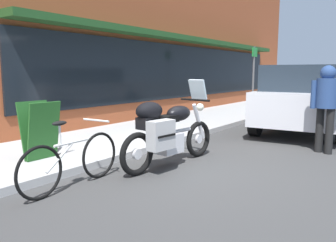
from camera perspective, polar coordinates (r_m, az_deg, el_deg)
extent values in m
plane|color=#393939|center=(5.62, 3.58, -7.60)|extent=(80.00, 80.00, 0.00)
cube|color=brown|center=(12.66, 2.82, 17.14)|extent=(19.82, 0.35, 6.99)
cube|color=black|center=(12.39, 3.56, 8.30)|extent=(13.88, 0.06, 1.80)
cube|color=#1E471E|center=(12.33, 4.50, 13.41)|extent=(13.88, 0.60, 0.16)
cube|color=#A8A8A8|center=(14.66, 14.24, 2.21)|extent=(30.00, 2.62, 0.12)
torus|color=black|center=(6.19, 5.14, -3.02)|extent=(0.66, 0.16, 0.66)
cylinder|color=silver|center=(6.19, 5.14, -3.02)|extent=(0.17, 0.08, 0.16)
torus|color=black|center=(5.06, -5.25, -5.56)|extent=(0.66, 0.16, 0.66)
cylinder|color=silver|center=(5.06, -5.25, -5.56)|extent=(0.17, 0.08, 0.16)
cube|color=silver|center=(5.55, 0.14, -3.76)|extent=(0.47, 0.34, 0.32)
cylinder|color=silver|center=(5.56, 0.48, -1.96)|extent=(1.00, 0.16, 0.06)
ellipsoid|color=black|center=(5.67, 1.81, 1.29)|extent=(0.55, 0.33, 0.26)
cube|color=black|center=(5.36, -1.06, 0.25)|extent=(0.62, 0.30, 0.11)
cube|color=black|center=(5.13, -3.56, -0.35)|extent=(0.30, 0.25, 0.18)
cylinder|color=silver|center=(6.13, 5.18, -0.09)|extent=(0.35, 0.11, 0.67)
cylinder|color=black|center=(5.99, 4.54, 3.57)|extent=(0.10, 0.62, 0.04)
cube|color=silver|center=(6.05, 5.02, 5.32)|extent=(0.18, 0.33, 0.35)
sphere|color=#EAEACC|center=(6.13, 5.43, 2.36)|extent=(0.14, 0.14, 0.14)
cube|color=#AFAFAF|center=(5.02, -1.20, -2.37)|extent=(0.46, 0.24, 0.44)
cube|color=black|center=(4.96, -0.18, -2.50)|extent=(0.37, 0.05, 0.03)
ellipsoid|color=black|center=(5.14, -3.18, 1.69)|extent=(0.51, 0.37, 0.28)
torus|color=black|center=(5.04, -11.45, -5.67)|extent=(0.67, 0.08, 0.67)
torus|color=black|center=(4.39, -20.81, -8.15)|extent=(0.67, 0.08, 0.67)
cylinder|color=silver|center=(4.63, -15.93, -3.50)|extent=(0.56, 0.07, 0.04)
cylinder|color=silver|center=(4.54, -17.78, -5.89)|extent=(0.44, 0.06, 0.32)
cylinder|color=silver|center=(4.49, -17.74, -2.37)|extent=(0.03, 0.03, 0.30)
ellipsoid|color=black|center=(4.47, -17.83, -0.36)|extent=(0.23, 0.11, 0.06)
cylinder|color=silver|center=(4.91, -12.03, 0.13)|extent=(0.06, 0.48, 0.03)
cube|color=silver|center=(9.73, 22.54, 2.76)|extent=(4.90, 2.29, 0.76)
cube|color=#232D38|center=(9.42, 22.52, 6.76)|extent=(3.37, 1.93, 0.60)
cube|color=#383838|center=(12.06, 24.05, 2.18)|extent=(0.32, 1.89, 0.24)
cylinder|color=black|center=(11.47, 18.90, 1.77)|extent=(0.68, 0.28, 0.66)
cylinder|color=black|center=(8.44, 14.53, -0.22)|extent=(0.68, 0.28, 0.66)
cylinder|color=black|center=(7.13, 24.15, -1.38)|extent=(0.14, 0.14, 0.86)
cylinder|color=black|center=(7.03, 25.54, -1.59)|extent=(0.14, 0.14, 0.86)
cylinder|color=navy|center=(7.00, 25.19, 4.26)|extent=(0.48, 0.48, 0.56)
sphere|color=navy|center=(6.99, 25.38, 7.34)|extent=(0.28, 0.28, 0.28)
sphere|color=tan|center=(7.05, 25.32, 7.34)|extent=(0.17, 0.17, 0.17)
cylinder|color=navy|center=(6.98, 23.30, 4.13)|extent=(0.10, 0.10, 0.53)
cube|color=#1E511E|center=(5.80, -20.17, -1.58)|extent=(0.55, 0.19, 0.94)
cube|color=#1E511E|center=(5.98, -21.36, -1.36)|extent=(0.55, 0.19, 0.94)
cylinder|color=#59595B|center=(12.70, 14.16, 6.84)|extent=(0.07, 0.07, 2.32)
cube|color=#1E8C33|center=(12.71, 14.40, 11.17)|extent=(0.44, 0.02, 0.32)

